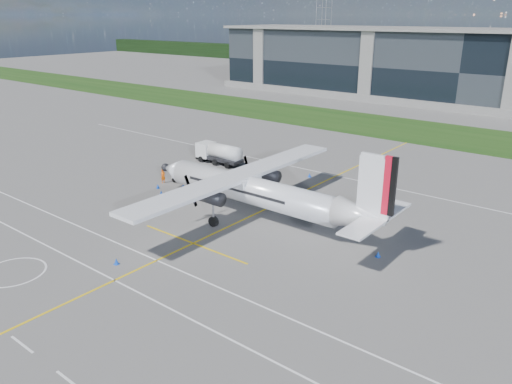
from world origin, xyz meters
The scene contains 16 objects.
ground centered at (0.00, 40.00, 0.00)m, with size 400.00×400.00×0.00m, color #625F5D.
grass_strip centered at (0.00, 48.00, 0.02)m, with size 400.00×18.00×0.04m, color #193D10.
terminal_building centered at (0.00, 80.00, 7.50)m, with size 120.00×20.00×15.00m, color black.
pylon_west centered at (-80.00, 150.00, 15.00)m, with size 9.00×4.60×30.00m, color gray, non-canonical shape.
yellow_taxiway_centerline centered at (3.00, 10.00, 0.01)m, with size 0.20×70.00×0.01m, color yellow.
white_lane_line centered at (0.00, -14.00, 0.01)m, with size 90.00×0.15×0.01m, color white.
turboprop_aircraft centered at (3.83, 1.95, 4.12)m, with size 26.50×27.48×8.24m, color white, non-canonical shape.
fuel_tanker_truck centered at (-12.07, 13.14, 1.32)m, with size 7.03×2.29×2.64m, color silver, non-canonical shape.
baggage_tug centered at (-9.54, 4.96, 0.86)m, with size 2.87×1.72×1.72m, color silver, non-canonical shape.
ground_crew_person centered at (-11.23, 3.28, 0.94)m, with size 0.76×0.54×1.87m, color #F25907.
safety_cone_tail centered at (16.35, 1.45, 0.25)m, with size 0.36×0.36×0.50m, color blue.
safety_cone_fwd centered at (-10.27, 1.60, 0.25)m, with size 0.36×0.36×0.50m, color blue.
safety_cone_stbdwing centered at (0.71, 15.63, 0.25)m, with size 0.36×0.36×0.50m, color blue.
safety_cone_nose_stbd centered at (-8.47, 3.81, 0.25)m, with size 0.36×0.36×0.50m, color blue.
safety_cone_portwing centered at (1.04, -12.36, 0.25)m, with size 0.36×0.36×0.50m, color blue.
safety_cone_nose_port centered at (-8.34, 0.40, 0.25)m, with size 0.36×0.36×0.50m, color blue.
Camera 1 is at (31.08, -32.60, 18.26)m, focal length 35.00 mm.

